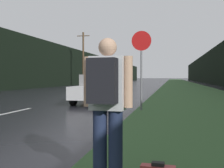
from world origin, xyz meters
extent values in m
cube|color=#33562D|center=(7.28, 40.00, 0.01)|extent=(6.00, 240.00, 0.02)
cube|color=silver|center=(0.00, 7.49, 0.00)|extent=(0.12, 3.00, 0.01)
cube|color=silver|center=(0.00, 14.49, 0.00)|extent=(0.12, 3.00, 0.01)
cube|color=silver|center=(0.00, 21.49, 0.00)|extent=(0.12, 3.00, 0.01)
cube|color=silver|center=(0.00, 28.49, 0.00)|extent=(0.12, 3.00, 0.01)
cube|color=silver|center=(0.00, 35.49, 0.00)|extent=(0.12, 3.00, 0.01)
cube|color=black|center=(-10.28, 50.00, 2.85)|extent=(2.00, 140.00, 5.71)
cube|color=black|center=(13.28, 50.00, 3.05)|extent=(2.00, 140.00, 6.11)
cylinder|color=#4C3823|center=(-6.36, 35.64, 3.72)|extent=(0.24, 0.24, 7.44)
cube|color=#4C3823|center=(-6.36, 35.64, 6.94)|extent=(1.80, 0.10, 0.10)
cylinder|color=slate|center=(4.51, 9.12, 1.13)|extent=(0.07, 0.07, 2.26)
cylinder|color=#B71414|center=(4.51, 9.12, 2.63)|extent=(0.74, 0.02, 0.74)
cylinder|color=#1E2847|center=(4.79, 1.82, 0.44)|extent=(0.17, 0.17, 0.88)
cylinder|color=#1E2847|center=(4.99, 1.81, 0.44)|extent=(0.17, 0.17, 0.88)
cube|color=silver|center=(4.89, 1.81, 1.20)|extent=(0.42, 0.25, 0.63)
sphere|color=tan|center=(4.89, 1.81, 1.62)|extent=(0.22, 0.22, 0.22)
cylinder|color=tan|center=(4.64, 1.83, 1.22)|extent=(0.10, 0.10, 0.60)
cylinder|color=tan|center=(5.14, 1.80, 1.22)|extent=(0.10, 0.10, 0.60)
cube|color=black|center=(4.88, 1.61, 1.23)|extent=(0.33, 0.20, 0.51)
cube|color=black|center=(5.49, 1.71, 0.30)|extent=(0.14, 0.10, 0.04)
cube|color=#BCBCBC|center=(2.14, 11.74, 0.57)|extent=(1.75, 4.04, 0.57)
cube|color=slate|center=(2.14, 11.95, 1.12)|extent=(1.49, 1.82, 0.53)
cylinder|color=black|center=(2.97, 10.49, 0.31)|extent=(0.20, 0.62, 0.62)
cylinder|color=black|center=(1.31, 10.49, 0.31)|extent=(0.20, 0.62, 0.62)
cylinder|color=black|center=(2.97, 13.00, 0.31)|extent=(0.20, 0.62, 0.62)
cylinder|color=black|center=(1.31, 13.00, 0.31)|extent=(0.20, 0.62, 0.62)
camera|label=1|loc=(5.63, -1.42, 1.27)|focal=45.00mm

